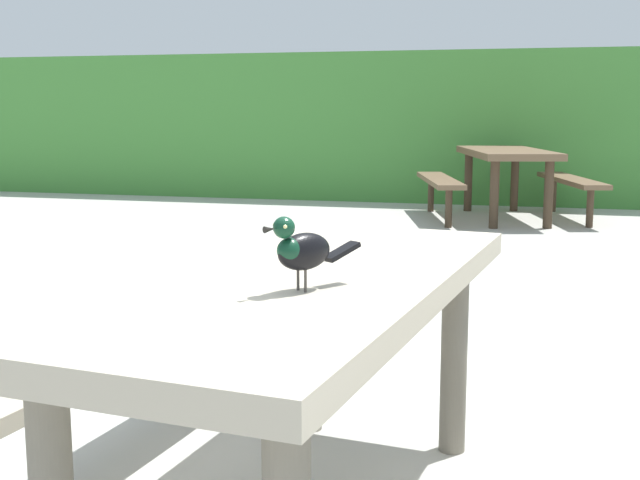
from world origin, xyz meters
The scene contains 4 objects.
hedge_wall centered at (0.00, 8.99, 0.93)m, with size 28.00×2.38×1.86m, color #428438.
picnic_table_foreground centered at (-0.25, -0.28, 0.56)m, with size 1.88×1.90×0.74m.
bird_grackle centered at (-0.19, -0.50, 0.84)m, with size 0.19×0.25×0.18m.
picnic_table_mid_left centered at (0.04, 6.60, 0.56)m, with size 2.06×2.08×0.74m.
Camera 1 is at (0.34, -2.35, 1.17)m, focal length 46.33 mm.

